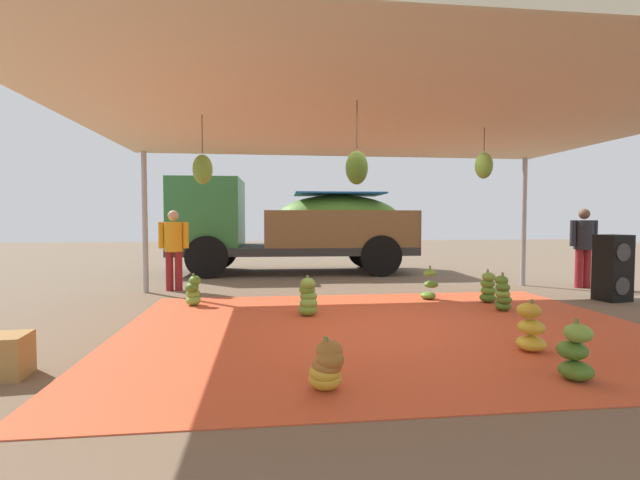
{
  "coord_description": "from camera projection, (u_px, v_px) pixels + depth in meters",
  "views": [
    {
      "loc": [
        -1.54,
        -5.51,
        1.39
      ],
      "look_at": [
        -0.55,
        2.75,
        1.0
      ],
      "focal_mm": 25.32,
      "sensor_mm": 36.0,
      "label": 1
    }
  ],
  "objects": [
    {
      "name": "cargo_truck_main",
      "position": [
        289.0,
        224.0,
        11.71
      ],
      "size": [
        6.18,
        2.47,
        2.4
      ],
      "color": "#2D2D2D",
      "rests_on": "ground"
    },
    {
      "name": "crate_1",
      "position": [
        5.0,
        356.0,
        3.95
      ],
      "size": [
        0.39,
        0.41,
        0.38
      ],
      "primitive_type": "cube",
      "rotation": [
        0.0,
        0.0,
        0.09
      ],
      "color": "olive",
      "rests_on": "ground"
    },
    {
      "name": "banana_bunch_7",
      "position": [
        308.0,
        298.0,
        6.46
      ],
      "size": [
        0.34,
        0.37,
        0.58
      ],
      "color": "#60932D",
      "rests_on": "tarp_orange"
    },
    {
      "name": "speaker_stack",
      "position": [
        613.0,
        268.0,
        7.67
      ],
      "size": [
        0.52,
        0.5,
        1.13
      ],
      "color": "black",
      "rests_on": "ground"
    },
    {
      "name": "tent_canopy",
      "position": [
        391.0,
        118.0,
        5.51
      ],
      "size": [
        8.0,
        7.0,
        2.72
      ],
      "color": "#9EA0A5",
      "rests_on": "ground"
    },
    {
      "name": "ground_plane",
      "position": [
        346.0,
        291.0,
        8.69
      ],
      "size": [
        40.0,
        40.0,
        0.0
      ],
      "primitive_type": "plane",
      "color": "brown"
    },
    {
      "name": "tarp_orange",
      "position": [
        388.0,
        328.0,
        5.72
      ],
      "size": [
        6.7,
        5.08,
        0.01
      ],
      "primitive_type": "cube",
      "color": "#D1512D",
      "rests_on": "ground"
    },
    {
      "name": "worker_0",
      "position": [
        174.0,
        244.0,
        8.73
      ],
      "size": [
        0.57,
        0.35,
        1.56
      ],
      "color": "maroon",
      "rests_on": "ground"
    },
    {
      "name": "banana_bunch_4",
      "position": [
        193.0,
        292.0,
        7.21
      ],
      "size": [
        0.33,
        0.34,
        0.51
      ],
      "color": "#75A83D",
      "rests_on": "tarp_orange"
    },
    {
      "name": "banana_bunch_1",
      "position": [
        430.0,
        286.0,
        7.76
      ],
      "size": [
        0.4,
        0.41,
        0.58
      ],
      "color": "#60932D",
      "rests_on": "tarp_orange"
    },
    {
      "name": "banana_bunch_0",
      "position": [
        531.0,
        329.0,
        4.72
      ],
      "size": [
        0.41,
        0.41,
        0.54
      ],
      "color": "gold",
      "rests_on": "tarp_orange"
    },
    {
      "name": "banana_bunch_8",
      "position": [
        503.0,
        294.0,
        6.77
      ],
      "size": [
        0.32,
        0.31,
        0.58
      ],
      "color": "#477523",
      "rests_on": "tarp_orange"
    },
    {
      "name": "banana_bunch_6",
      "position": [
        488.0,
        288.0,
        7.47
      ],
      "size": [
        0.38,
        0.37,
        0.55
      ],
      "color": "#477523",
      "rests_on": "tarp_orange"
    },
    {
      "name": "banana_bunch_2",
      "position": [
        327.0,
        366.0,
        3.64
      ],
      "size": [
        0.35,
        0.35,
        0.44
      ],
      "color": "gold",
      "rests_on": "tarp_orange"
    },
    {
      "name": "worker_1",
      "position": [
        584.0,
        242.0,
        9.09
      ],
      "size": [
        0.59,
        0.36,
        1.6
      ],
      "color": "maroon",
      "rests_on": "ground"
    },
    {
      "name": "banana_bunch_5",
      "position": [
        575.0,
        354.0,
        3.88
      ],
      "size": [
        0.4,
        0.43,
        0.53
      ],
      "color": "#477523",
      "rests_on": "tarp_orange"
    }
  ]
}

